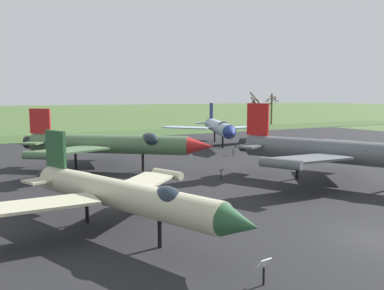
{
  "coord_description": "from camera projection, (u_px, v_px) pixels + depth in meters",
  "views": [
    {
      "loc": [
        -15.61,
        -11.29,
        6.44
      ],
      "look_at": [
        -1.32,
        14.96,
        2.8
      ],
      "focal_mm": 37.23,
      "sensor_mm": 36.0,
      "label": 1
    }
  ],
  "objects": [
    {
      "name": "bare_tree_center",
      "position": [
        254.0,
        109.0,
        89.44
      ],
      "size": [
        3.19,
        1.94,
        7.49
      ],
      "color": "brown",
      "rests_on": "ground"
    },
    {
      "name": "info_placard_front_left",
      "position": [
        264.0,
        269.0,
        13.51
      ],
      "size": [
        0.5,
        0.32,
        1.01
      ],
      "color": "black",
      "rests_on": "ground"
    },
    {
      "name": "jet_fighter_front_right",
      "position": [
        112.0,
        144.0,
        34.55
      ],
      "size": [
        14.95,
        14.07,
        5.39
      ],
      "color": "#4C6B47",
      "rests_on": "ground"
    },
    {
      "name": "grass_verge_strip",
      "position": [
        85.0,
        136.0,
        65.33
      ],
      "size": [
        160.88,
        12.0,
        0.06
      ],
      "primitive_type": "cube",
      "color": "#375128",
      "rests_on": "ground"
    },
    {
      "name": "bare_tree_right_of_center",
      "position": [
        272.0,
        107.0,
        92.22
      ],
      "size": [
        2.93,
        3.0,
        7.13
      ],
      "color": "brown",
      "rests_on": "ground"
    },
    {
      "name": "jet_fighter_rear_right",
      "position": [
        219.0,
        127.0,
        52.05
      ],
      "size": [
        13.71,
        16.8,
        5.51
      ],
      "color": "#8EA3B2",
      "rests_on": "ground"
    },
    {
      "name": "ground_plane",
      "position": [
        375.0,
        240.0,
        18.03
      ],
      "size": [
        600.0,
        600.0,
        0.0
      ],
      "primitive_type": "plane",
      "color": "#425B2D"
    },
    {
      "name": "jet_fighter_front_left",
      "position": [
        122.0,
        194.0,
        18.26
      ],
      "size": [
        11.19,
        13.34,
        4.63
      ],
      "color": "#B7B293",
      "rests_on": "ground"
    },
    {
      "name": "info_placard_rear_right",
      "position": [
        233.0,
        150.0,
        43.45
      ],
      "size": [
        0.59,
        0.41,
        1.03
      ],
      "color": "black",
      "rests_on": "ground"
    },
    {
      "name": "jet_fighter_rear_left",
      "position": [
        348.0,
        152.0,
        28.58
      ],
      "size": [
        13.53,
        17.17,
        5.9
      ],
      "color": "#565B60",
      "rests_on": "ground"
    },
    {
      "name": "info_placard_front_right",
      "position": [
        221.0,
        172.0,
        31.09
      ],
      "size": [
        0.55,
        0.32,
        0.91
      ],
      "color": "black",
      "rests_on": "ground"
    },
    {
      "name": "asphalt_apron",
      "position": [
        188.0,
        172.0,
        33.8
      ],
      "size": [
        100.88,
        60.32,
        0.05
      ],
      "primitive_type": "cube",
      "color": "black",
      "rests_on": "ground"
    }
  ]
}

